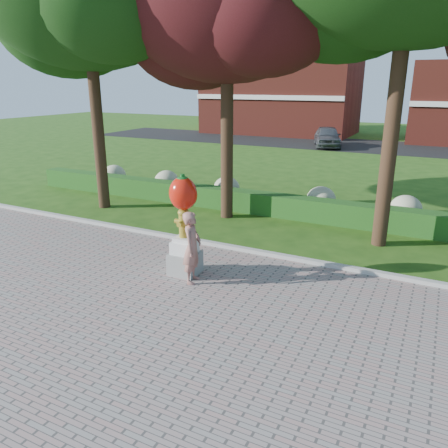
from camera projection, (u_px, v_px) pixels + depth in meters
name	position (u px, v px, depth m)	size (l,w,h in m)	color
ground	(190.00, 294.00, 10.35)	(100.00, 100.00, 0.00)	#224912
walkway	(60.00, 396.00, 6.94)	(40.00, 14.00, 0.04)	gray
curb	(242.00, 250.00, 12.87)	(40.00, 0.18, 0.15)	#ADADA5
lawn_hedge	(287.00, 206.00, 16.17)	(24.00, 0.70, 0.80)	#164F19
hydrangea_row	(310.00, 198.00, 16.73)	(20.10, 1.10, 0.99)	#B2B188
street	(374.00, 146.00, 34.13)	(50.00, 8.00, 0.02)	black
building_left	(281.00, 96.00, 42.42)	(14.00, 8.00, 7.00)	maroon
tree_mid_left	(226.00, 1.00, 14.15)	(8.25, 7.04, 10.69)	black
hydrant_sculpture	(184.00, 223.00, 10.94)	(0.76, 0.74, 2.62)	gray
woman	(192.00, 247.00, 10.63)	(0.66, 0.43, 1.81)	#9F665A
parked_car	(327.00, 136.00, 33.62)	(1.86, 4.62, 1.57)	#474B4F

